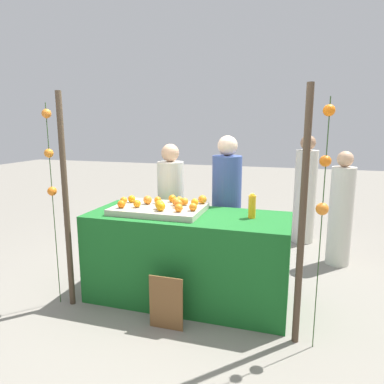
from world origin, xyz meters
The scene contains 31 objects.
ground_plane centered at (0.00, 0.00, 0.00)m, with size 24.00×24.00×0.00m, color gray.
stall_counter centered at (0.00, 0.00, 0.45)m, with size 2.02×0.82×0.91m, color #196023.
orange_tray centered at (-0.31, 0.01, 0.94)m, with size 0.91×0.62×0.06m, color #B2AD99.
orange_0 centered at (-0.16, 0.09, 1.01)m, with size 0.08×0.08×0.08m, color orange.
orange_1 centered at (-0.71, 0.00, 1.00)m, with size 0.07×0.07×0.07m, color orange.
orange_2 centered at (0.08, -0.08, 1.01)m, with size 0.08×0.08×0.08m, color orange.
orange_3 centered at (0.04, 0.12, 1.01)m, with size 0.08×0.08×0.08m, color orange.
orange_4 centered at (-0.66, 0.09, 1.01)m, with size 0.08×0.08×0.08m, color orange.
orange_5 centered at (-0.64, -0.18, 1.01)m, with size 0.08×0.08×0.08m, color orange.
orange_6 centered at (-0.04, -0.16, 1.01)m, with size 0.08×0.08×0.08m, color orange.
orange_7 centered at (-0.22, -0.18, 1.01)m, with size 0.09×0.09×0.09m, color orange.
orange_8 centered at (-0.25, 0.23, 1.01)m, with size 0.08×0.08×0.08m, color orange.
orange_9 centered at (-0.50, -0.11, 1.01)m, with size 0.08×0.08×0.08m, color orange.
orange_10 centered at (0.08, 0.26, 1.01)m, with size 0.09×0.09×0.09m, color orange.
orange_11 centered at (-0.10, 0.00, 1.01)m, with size 0.09×0.09×0.09m, color orange.
orange_12 centered at (-0.37, 0.12, 1.00)m, with size 0.07×0.07×0.07m, color orange.
orange_13 centered at (-0.16, 0.20, 1.00)m, with size 0.07×0.07×0.07m, color orange.
orange_14 centered at (-0.26, -0.10, 1.01)m, with size 0.09×0.09×0.09m, color orange.
orange_15 centered at (-0.07, 0.13, 1.01)m, with size 0.08×0.08×0.08m, color orange.
orange_16 centered at (-0.46, 0.06, 1.01)m, with size 0.09×0.09×0.09m, color orange.
juice_bottle centered at (0.63, 0.05, 1.02)m, with size 0.07×0.07×0.24m.
chalkboard_sign centered at (-0.01, -0.59, 0.24)m, with size 0.31×0.03×0.50m.
vendor_left centered at (-0.42, 0.64, 0.73)m, with size 0.31×0.31×1.57m.
vendor_right centered at (0.27, 0.63, 0.78)m, with size 0.34×0.34×1.67m.
crowd_person_0 centered at (0.09, 1.53, 0.73)m, with size 0.31×0.31×1.56m.
crowd_person_1 centered at (1.16, 2.26, 0.76)m, with size 0.33×0.33×1.64m.
crowd_person_2 centered at (1.59, 1.45, 0.68)m, with size 0.29×0.29×1.47m.
canopy_post_left centered at (-1.09, -0.45, 1.05)m, with size 0.06×0.06×2.10m, color #473828.
canopy_post_right centered at (1.09, -0.45, 1.05)m, with size 0.06×0.06×2.10m, color #473828.
garland_strand_left centered at (-1.22, -0.47, 1.49)m, with size 0.09×0.09×1.99m.
garland_strand_right centered at (1.23, -0.49, 1.45)m, with size 0.10×0.10×1.99m.
Camera 1 is at (1.03, -3.24, 1.79)m, focal length 32.70 mm.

